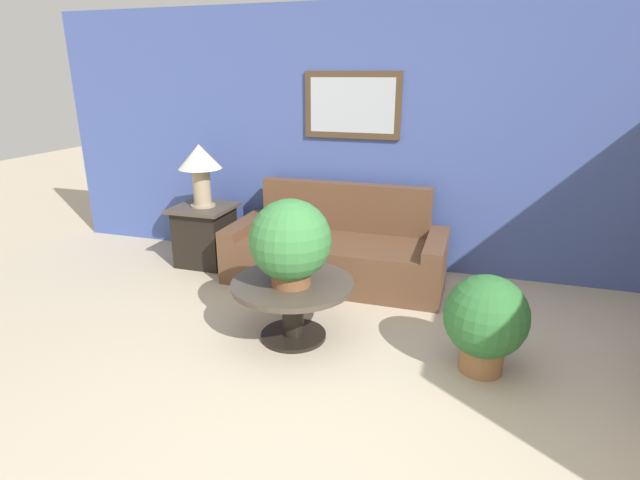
% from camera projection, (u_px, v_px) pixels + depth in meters
% --- Properties ---
extents(ground_plane, '(20.00, 20.00, 0.00)m').
position_uv_depth(ground_plane, '(321.00, 454.00, 2.68)').
color(ground_plane, '#BCAD93').
extents(wall_back, '(7.93, 0.09, 2.60)m').
position_uv_depth(wall_back, '(409.00, 142.00, 4.89)').
color(wall_back, '#42569E').
rests_on(wall_back, ground_plane).
extents(couch_main, '(2.09, 0.87, 0.90)m').
position_uv_depth(couch_main, '(336.00, 251.00, 4.89)').
color(couch_main, brown).
rests_on(couch_main, ground_plane).
extents(coffee_table, '(0.92, 0.92, 0.47)m').
position_uv_depth(coffee_table, '(293.00, 297.00, 3.76)').
color(coffee_table, black).
rests_on(coffee_table, ground_plane).
extents(side_table, '(0.59, 0.59, 0.63)m').
position_uv_depth(side_table, '(205.00, 234.00, 5.29)').
color(side_table, black).
rests_on(side_table, ground_plane).
extents(table_lamp, '(0.44, 0.44, 0.64)m').
position_uv_depth(table_lamp, '(200.00, 164.00, 5.05)').
color(table_lamp, tan).
rests_on(table_lamp, side_table).
extents(potted_plant_on_table, '(0.59, 0.59, 0.64)m').
position_uv_depth(potted_plant_on_table, '(290.00, 242.00, 3.57)').
color(potted_plant_on_table, brown).
rests_on(potted_plant_on_table, coffee_table).
extents(potted_plant_floor, '(0.56, 0.56, 0.69)m').
position_uv_depth(potted_plant_floor, '(485.00, 320.00, 3.32)').
color(potted_plant_floor, '#9E6B42').
rests_on(potted_plant_floor, ground_plane).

